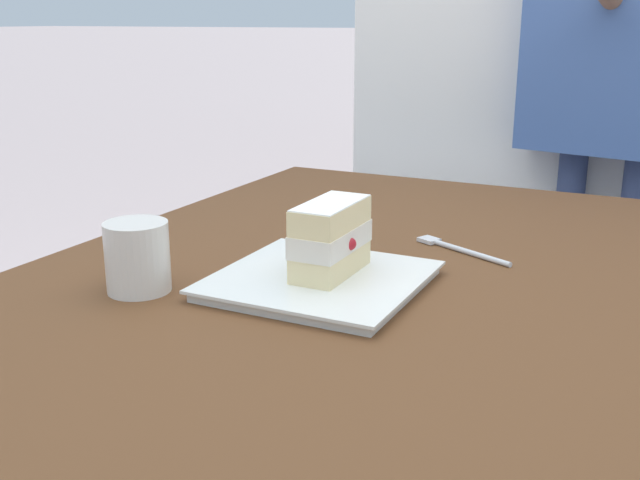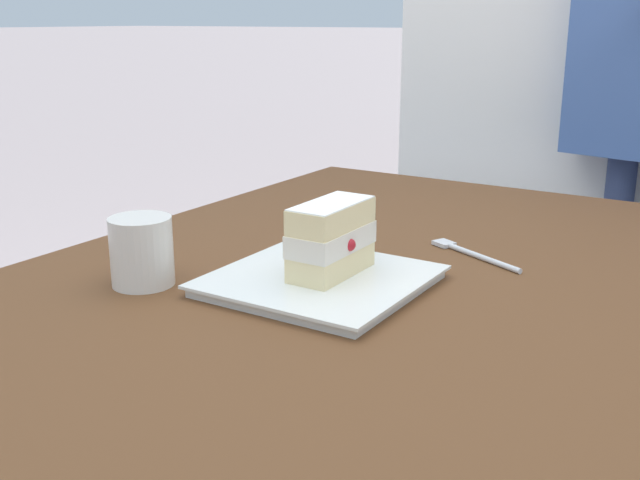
{
  "view_description": "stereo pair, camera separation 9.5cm",
  "coord_description": "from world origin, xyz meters",
  "views": [
    {
      "loc": [
        0.69,
        0.39,
        1.07
      ],
      "look_at": [
        -0.13,
        -0.01,
        0.8
      ],
      "focal_mm": 42.56,
      "sensor_mm": 36.0,
      "label": 1
    },
    {
      "loc": [
        0.65,
        0.47,
        1.07
      ],
      "look_at": [
        -0.13,
        -0.01,
        0.8
      ],
      "focal_mm": 42.56,
      "sensor_mm": 36.0,
      "label": 2
    }
  ],
  "objects": [
    {
      "name": "cake_slice",
      "position": [
        -0.14,
        -0.01,
        0.8
      ],
      "size": [
        0.13,
        0.07,
        0.09
      ],
      "color": "beige",
      "rests_on": "dessert_plate"
    },
    {
      "name": "dessert_plate",
      "position": [
        -0.13,
        -0.01,
        0.74
      ],
      "size": [
        0.25,
        0.25,
        0.02
      ],
      "color": "white",
      "rests_on": "patio_table"
    },
    {
      "name": "dessert_fork",
      "position": [
        -0.35,
        0.1,
        0.74
      ],
      "size": [
        0.09,
        0.16,
        0.01
      ],
      "color": "silver",
      "rests_on": "patio_table"
    },
    {
      "name": "patio_table",
      "position": [
        0.0,
        0.0,
        0.64
      ],
      "size": [
        1.67,
        0.86,
        0.73
      ],
      "color": "brown",
      "rests_on": "ground"
    },
    {
      "name": "diner_person",
      "position": [
        -1.23,
        0.21,
        1.0
      ],
      "size": [
        0.56,
        0.44,
        1.5
      ],
      "color": "navy",
      "rests_on": "ground"
    },
    {
      "name": "coffee_cup",
      "position": [
        -0.01,
        -0.21,
        0.78
      ],
      "size": [
        0.08,
        0.08,
        0.09
      ],
      "color": "silver",
      "rests_on": "patio_table"
    }
  ]
}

